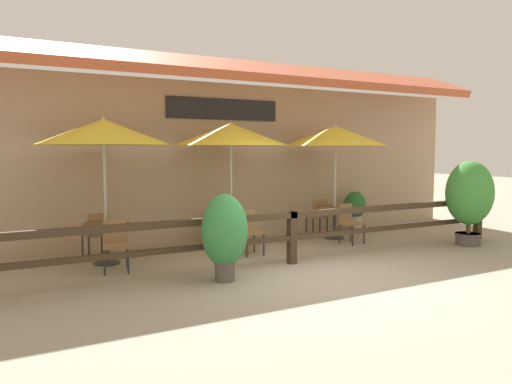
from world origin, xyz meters
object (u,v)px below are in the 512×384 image
(dining_table_middle, at_px, (231,220))
(chair_far_streetside, at_px, (350,221))
(chair_near_streetside, at_px, (116,243))
(chair_middle_wallside, at_px, (216,221))
(patio_umbrella_far, at_px, (336,136))
(patio_umbrella_middle, at_px, (231,135))
(potted_plant_broad_leaf, at_px, (355,208))
(chair_near_wallside, at_px, (96,232))
(dining_table_far, at_px, (335,213))
(dining_table_near, at_px, (106,231))
(patio_umbrella_near, at_px, (104,132))
(chair_middle_streetside, at_px, (249,229))
(potted_plant_entrance_palm, at_px, (470,196))
(chair_far_wallside, at_px, (318,214))
(potted_plant_tall_tropical, at_px, (225,233))

(dining_table_middle, bearing_deg, chair_far_streetside, -16.61)
(chair_near_streetside, height_order, chair_middle_wallside, same)
(dining_table_middle, relative_size, patio_umbrella_far, 0.31)
(patio_umbrella_middle, relative_size, potted_plant_broad_leaf, 2.67)
(chair_near_wallside, bearing_deg, dining_table_far, 166.33)
(patio_umbrella_middle, height_order, patio_umbrella_far, same)
(dining_table_near, xyz_separation_m, dining_table_far, (5.24, 0.07, 0.00))
(chair_near_streetside, bearing_deg, dining_table_near, 103.23)
(patio_umbrella_near, relative_size, chair_middle_streetside, 3.04)
(chair_near_wallside, bearing_deg, chair_far_streetside, 159.34)
(potted_plant_entrance_palm, bearing_deg, chair_far_streetside, 146.50)
(chair_near_wallside, distance_m, chair_middle_streetside, 2.95)
(patio_umbrella_far, distance_m, chair_far_wallside, 2.00)
(potted_plant_broad_leaf, bearing_deg, chair_near_streetside, -166.81)
(patio_umbrella_middle, distance_m, dining_table_middle, 1.79)
(potted_plant_entrance_palm, bearing_deg, chair_middle_streetside, 162.21)
(potted_plant_broad_leaf, bearing_deg, patio_umbrella_middle, -169.82)
(chair_near_wallside, distance_m, chair_far_wallside, 5.29)
(dining_table_middle, bearing_deg, chair_near_streetside, -162.41)
(dining_table_near, bearing_deg, dining_table_middle, 4.09)
(dining_table_near, height_order, potted_plant_tall_tropical, potted_plant_tall_tropical)
(patio_umbrella_far, bearing_deg, dining_table_far, 0.00)
(chair_middle_wallside, distance_m, potted_plant_tall_tropical, 3.22)
(potted_plant_broad_leaf, bearing_deg, dining_table_middle, -169.82)
(patio_umbrella_middle, bearing_deg, chair_far_wallside, 11.50)
(patio_umbrella_near, relative_size, dining_table_near, 3.21)
(chair_near_wallside, height_order, patio_umbrella_middle, patio_umbrella_middle)
(dining_table_middle, relative_size, chair_middle_streetside, 0.95)
(chair_far_wallside, relative_size, potted_plant_entrance_palm, 0.48)
(patio_umbrella_middle, relative_size, potted_plant_tall_tropical, 1.92)
(chair_near_streetside, relative_size, patio_umbrella_middle, 0.33)
(patio_umbrella_near, distance_m, potted_plant_tall_tropical, 2.99)
(chair_near_wallside, height_order, dining_table_far, chair_near_wallside)
(chair_near_wallside, distance_m, patio_umbrella_far, 5.65)
(chair_middle_streetside, xyz_separation_m, chair_far_wallside, (2.57, 1.22, 0.00))
(chair_middle_wallside, height_order, patio_umbrella_far, patio_umbrella_far)
(potted_plant_broad_leaf, bearing_deg, chair_far_streetside, -133.31)
(dining_table_near, bearing_deg, patio_umbrella_near, 180.00)
(patio_umbrella_near, height_order, chair_far_streetside, patio_umbrella_near)
(chair_far_streetside, relative_size, potted_plant_entrance_palm, 0.48)
(dining_table_middle, xyz_separation_m, dining_table_far, (2.63, -0.11, 0.00))
(chair_far_wallside, bearing_deg, chair_middle_streetside, 34.87)
(dining_table_near, height_order, chair_near_wallside, chair_near_wallside)
(potted_plant_entrance_palm, bearing_deg, chair_middle_wallside, 148.80)
(potted_plant_tall_tropical, bearing_deg, patio_umbrella_far, 29.40)
(dining_table_middle, xyz_separation_m, potted_plant_tall_tropical, (-1.24, -2.29, 0.17))
(chair_middle_streetside, xyz_separation_m, chair_middle_wallside, (-0.10, 1.38, 0.00))
(dining_table_near, distance_m, patio_umbrella_far, 5.54)
(chair_near_streetside, bearing_deg, patio_umbrella_far, 19.41)
(dining_table_middle, bearing_deg, potted_plant_entrance_palm, -24.89)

